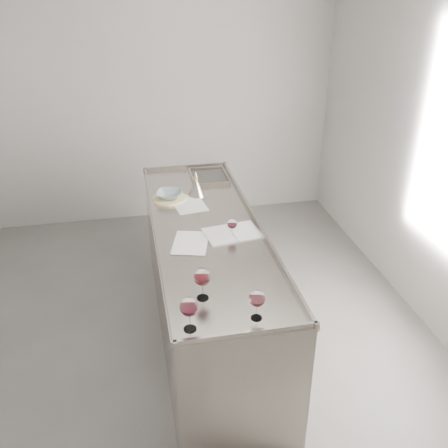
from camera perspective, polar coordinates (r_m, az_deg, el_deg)
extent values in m
cube|color=#565451|center=(3.83, -8.59, -15.91)|extent=(4.50, 5.00, 0.02)
cube|color=#A4A19E|center=(5.44, -11.47, 14.22)|extent=(4.50, 0.02, 2.80)
cube|color=gray|center=(3.80, -1.82, -6.82)|extent=(0.75, 2.40, 0.92)
cube|color=gray|center=(3.56, -1.93, -0.56)|extent=(0.77, 2.42, 0.02)
cube|color=gray|center=(2.57, 2.66, -12.39)|extent=(0.77, 0.02, 0.03)
cube|color=gray|center=(4.62, -4.45, 6.54)|extent=(0.77, 0.02, 0.03)
cube|color=gray|center=(3.51, -7.81, -0.76)|extent=(0.02, 2.42, 0.03)
cube|color=gray|center=(3.62, 3.77, 0.33)|extent=(0.02, 2.42, 0.03)
cube|color=#595654|center=(4.41, -1.72, 5.24)|extent=(0.30, 0.38, 0.01)
cylinder|color=white|center=(2.63, -3.90, -11.85)|extent=(0.07, 0.07, 0.00)
cylinder|color=white|center=(2.60, -3.93, -11.02)|extent=(0.01, 0.01, 0.09)
ellipsoid|color=white|center=(2.54, -4.00, -9.41)|extent=(0.10, 0.10, 0.10)
cylinder|color=#3C0811|center=(2.55, -3.98, -9.81)|extent=(0.07, 0.07, 0.02)
cylinder|color=white|center=(2.84, -2.45, -8.41)|extent=(0.07, 0.07, 0.00)
cylinder|color=white|center=(2.81, -2.47, -7.61)|extent=(0.01, 0.01, 0.09)
ellipsoid|color=white|center=(2.76, -2.51, -6.06)|extent=(0.10, 0.10, 0.10)
cylinder|color=#3A070C|center=(2.77, -2.50, -6.44)|extent=(0.07, 0.07, 0.02)
cylinder|color=white|center=(2.70, 3.72, -10.64)|extent=(0.06, 0.06, 0.00)
cylinder|color=white|center=(2.67, 3.75, -9.90)|extent=(0.01, 0.01, 0.08)
ellipsoid|color=white|center=(2.62, 3.80, -8.48)|extent=(0.09, 0.09, 0.09)
cylinder|color=#3B080F|center=(2.63, 3.79, -8.83)|extent=(0.06, 0.06, 0.02)
cylinder|color=white|center=(3.43, 0.93, -1.46)|extent=(0.06, 0.06, 0.00)
cylinder|color=white|center=(3.42, 0.94, -0.92)|extent=(0.01, 0.01, 0.07)
ellipsoid|color=white|center=(3.39, 0.95, 0.05)|extent=(0.07, 0.07, 0.07)
cylinder|color=#340712|center=(3.39, 0.94, -0.18)|extent=(0.05, 0.05, 0.02)
cube|color=white|center=(3.44, -0.53, -1.31)|extent=(0.22, 0.29, 0.01)
cube|color=white|center=(3.50, 2.48, -0.80)|extent=(0.22, 0.29, 0.01)
cylinder|color=white|center=(3.47, 0.99, -0.98)|extent=(0.05, 0.26, 0.01)
cube|color=silver|center=(3.92, -4.03, 2.32)|extent=(0.28, 0.36, 0.00)
cube|color=white|center=(3.36, -3.85, -2.14)|extent=(0.30, 0.37, 0.00)
cylinder|color=beige|center=(4.00, -6.20, 2.92)|extent=(0.30, 0.30, 0.02)
imported|color=#8A9DA1|center=(3.99, -6.23, 3.37)|extent=(0.25, 0.25, 0.05)
cone|color=#AAA297|center=(4.04, -3.20, 4.05)|extent=(0.14, 0.14, 0.12)
cylinder|color=#AAA297|center=(4.01, -3.23, 5.04)|extent=(0.03, 0.03, 0.03)
cylinder|color=olive|center=(4.00, -3.23, 5.33)|extent=(0.03, 0.03, 0.01)
cone|color=#AAA297|center=(3.99, -3.24, 5.70)|extent=(0.02, 0.02, 0.04)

